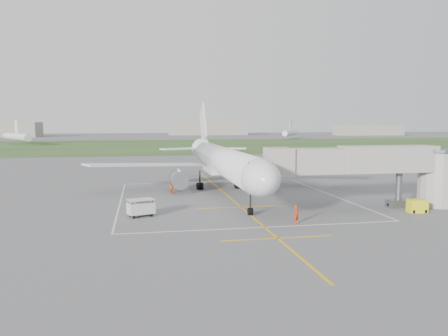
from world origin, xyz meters
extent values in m
plane|color=#5F5F62|center=(0.00, 0.00, 0.00)|extent=(700.00, 700.00, 0.00)
cube|color=#2E4C21|center=(0.00, 130.00, 0.01)|extent=(700.00, 120.00, 0.02)
cube|color=#EBB00D|center=(0.00, -5.00, 0.01)|extent=(0.25, 60.00, 0.01)
cube|color=#EBB00D|center=(0.00, -24.00, 0.01)|extent=(10.00, 0.25, 0.01)
cube|color=#EBB00D|center=(0.00, -10.00, 0.01)|extent=(10.00, 0.25, 0.01)
cube|color=silver|center=(0.00, 12.00, 0.01)|extent=(28.00, 0.20, 0.01)
cube|color=silver|center=(0.00, -20.00, 0.01)|extent=(28.00, 0.20, 0.01)
cube|color=silver|center=(-14.00, -4.00, 0.01)|extent=(0.20, 32.00, 0.01)
cube|color=silver|center=(14.00, -4.00, 0.01)|extent=(0.20, 32.00, 0.01)
cylinder|color=silver|center=(0.00, 0.00, 4.50)|extent=(3.80, 36.00, 3.80)
ellipsoid|color=silver|center=(0.00, -18.00, 4.50)|extent=(3.80, 7.22, 3.80)
cube|color=black|center=(0.00, -18.90, 5.55)|extent=(2.40, 1.60, 0.99)
cone|color=silver|center=(0.00, 20.50, 4.90)|extent=(3.80, 6.00, 3.80)
cube|color=silver|center=(10.50, 6.00, 3.65)|extent=(17.93, 11.24, 1.23)
cube|color=silver|center=(-10.50, 6.00, 3.65)|extent=(17.93, 11.24, 1.23)
cube|color=silver|center=(0.00, 3.00, 2.95)|extent=(4.20, 8.00, 0.50)
cube|color=silver|center=(0.00, 21.20, 9.20)|extent=(0.30, 7.89, 8.65)
cube|color=silver|center=(0.00, 19.00, 6.20)|extent=(0.35, 5.00, 1.20)
cube|color=silver|center=(4.20, 20.20, 5.10)|extent=(7.85, 5.03, 0.20)
cube|color=silver|center=(-4.20, 20.20, 5.10)|extent=(7.85, 5.03, 0.20)
cylinder|color=slate|center=(6.20, 2.50, 1.90)|extent=(2.30, 4.20, 2.30)
cube|color=silver|center=(6.20, 2.20, 2.70)|extent=(0.25, 2.40, 1.20)
cylinder|color=slate|center=(-6.20, 2.50, 1.90)|extent=(2.30, 4.20, 2.30)
cube|color=silver|center=(-6.20, 2.20, 2.70)|extent=(0.25, 2.40, 1.20)
cylinder|color=black|center=(0.00, -14.50, 1.30)|extent=(0.18, 0.18, 2.60)
cylinder|color=black|center=(-0.11, -14.50, 0.40)|extent=(0.28, 0.80, 0.80)
cylinder|color=black|center=(0.11, -14.50, 0.40)|extent=(0.28, 0.80, 0.80)
cylinder|color=black|center=(2.90, 4.50, 1.40)|extent=(0.22, 0.22, 2.80)
cylinder|color=black|center=(2.62, 4.15, 0.48)|extent=(0.32, 0.96, 0.96)
cylinder|color=black|center=(3.18, 4.15, 0.48)|extent=(0.32, 0.96, 0.96)
cylinder|color=black|center=(2.62, 4.85, 0.48)|extent=(0.32, 0.96, 0.96)
cylinder|color=black|center=(3.18, 4.85, 0.48)|extent=(0.32, 0.96, 0.96)
cylinder|color=black|center=(-2.90, 4.50, 1.40)|extent=(0.22, 0.22, 2.80)
cylinder|color=black|center=(-3.18, 4.15, 0.48)|extent=(0.32, 0.96, 0.96)
cylinder|color=black|center=(-2.62, 4.15, 0.48)|extent=(0.32, 0.96, 0.96)
cylinder|color=black|center=(-3.18, 4.85, 0.48)|extent=(0.32, 0.96, 0.96)
cylinder|color=black|center=(-2.62, 4.85, 0.48)|extent=(0.32, 0.96, 0.96)
cube|color=gray|center=(7.74, -13.50, 5.60)|extent=(11.09, 2.90, 2.80)
cube|color=gray|center=(16.46, -13.50, 5.70)|extent=(11.09, 3.10, 3.00)
cube|color=gray|center=(3.40, -13.50, 5.60)|extent=(2.60, 3.40, 3.00)
cylinder|color=#5B5D62|center=(18.00, -13.50, 2.10)|extent=(0.70, 0.70, 4.20)
cube|color=#5B5D62|center=(18.00, -13.50, 0.45)|extent=(2.60, 1.40, 0.90)
cylinder|color=gray|center=(23.00, -13.50, 3.20)|extent=(4.40, 4.40, 6.40)
cylinder|color=#5B5D62|center=(23.00, -13.50, 6.60)|extent=(5.00, 5.00, 0.30)
cylinder|color=black|center=(17.00, -13.50, 0.35)|extent=(0.70, 0.30, 0.70)
cylinder|color=black|center=(19.00, -13.50, 0.35)|extent=(0.70, 0.30, 0.70)
cube|color=yellow|center=(18.34, -16.57, 0.73)|extent=(2.07, 1.47, 1.45)
cylinder|color=black|center=(17.61, -17.02, 0.21)|extent=(0.24, 0.45, 0.43)
cylinder|color=black|center=(18.95, -17.17, 0.21)|extent=(0.24, 0.45, 0.43)
cube|color=silver|center=(-11.48, -12.99, 0.90)|extent=(3.02, 2.35, 1.17)
cube|color=silver|center=(-11.48, -12.99, 1.81)|extent=(3.02, 2.35, 0.09)
cylinder|color=black|center=(-12.28, -13.93, 1.12)|extent=(0.09, 0.09, 1.38)
cylinder|color=black|center=(-10.27, -13.26, 1.12)|extent=(0.09, 0.09, 1.38)
cylinder|color=black|center=(-12.69, -12.72, 1.12)|extent=(0.09, 0.09, 1.38)
cylinder|color=black|center=(-10.67, -12.05, 1.12)|extent=(0.09, 0.09, 1.38)
cylinder|color=black|center=(-12.20, -13.84, 0.21)|extent=(0.32, 0.46, 0.43)
cylinder|color=black|center=(-10.38, -13.24, 0.21)|extent=(0.32, 0.46, 0.43)
cylinder|color=black|center=(-12.57, -12.73, 0.21)|extent=(0.32, 0.46, 0.43)
cylinder|color=black|center=(-10.75, -12.13, 0.21)|extent=(0.32, 0.46, 0.43)
imported|color=#F73307|center=(3.47, -19.12, 0.91)|extent=(0.80, 0.74, 1.83)
imported|color=#EE4707|center=(-7.16, 1.93, 0.90)|extent=(1.00, 1.09, 1.80)
cube|color=gray|center=(40.00, 280.00, 6.00)|extent=(60.00, 20.00, 12.00)
cube|color=gray|center=(160.00, 250.00, 4.00)|extent=(50.00, 18.00, 8.00)
cylinder|color=silver|center=(-65.25, 147.43, 3.50)|extent=(18.90, 29.25, 3.20)
cube|color=silver|center=(-65.25, 147.43, 8.00)|extent=(2.28, 3.61, 5.50)
cylinder|color=silver|center=(76.35, 190.13, 3.50)|extent=(19.07, 29.16, 3.20)
cube|color=silver|center=(76.35, 190.13, 8.00)|extent=(2.30, 3.59, 5.50)
camera|label=1|loc=(-11.30, -58.95, 9.88)|focal=35.00mm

